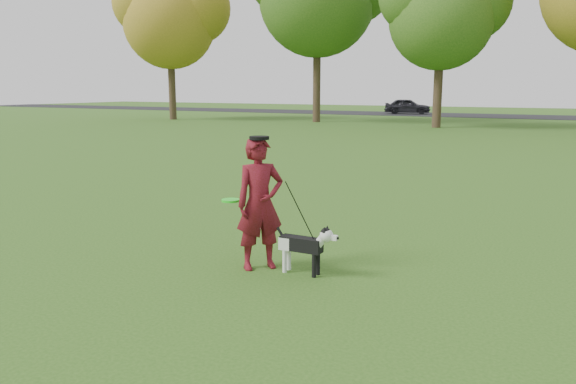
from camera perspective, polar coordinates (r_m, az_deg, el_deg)
The scene contains 6 objects.
ground at distance 7.15m, azimuth -0.38°, elevation -7.49°, with size 120.00×120.00×0.00m, color #285116.
road at distance 46.16m, azimuth 23.79°, elevation 7.00°, with size 120.00×7.00×0.02m, color black.
man at distance 6.86m, azimuth -2.87°, elevation -1.20°, with size 0.60×0.39×1.63m, color #510F0B.
dog at distance 6.72m, azimuth 1.83°, elevation -5.26°, with size 0.82×0.17×0.63m.
car_left at distance 47.80m, azimuth 12.05°, elevation 8.53°, with size 1.49×3.71×1.26m, color black.
man_held_items at distance 6.63m, azimuth 0.52°, elevation -1.31°, with size 1.19×0.35×1.22m.
Camera 1 is at (3.19, -6.00, 2.22)m, focal length 35.00 mm.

